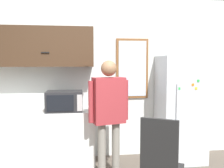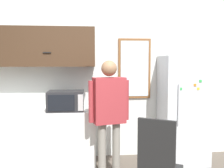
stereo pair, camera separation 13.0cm
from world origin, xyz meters
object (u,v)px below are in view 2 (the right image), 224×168
Objects in this scene: refrigerator at (183,109)px; chair at (158,163)px; person at (109,107)px; microwave at (66,101)px.

refrigerator is 1.59m from chair.
refrigerator is 1.65× the size of chair.
person is at bearing -160.07° from refrigerator.
microwave reaches higher than chair.
person is at bearing -32.93° from chair.
microwave is at bearing -177.83° from refrigerator.
refrigerator reaches higher than microwave.
microwave is 0.52× the size of chair.
chair is (-0.78, -1.35, -0.31)m from refrigerator.
person reaches higher than microwave.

